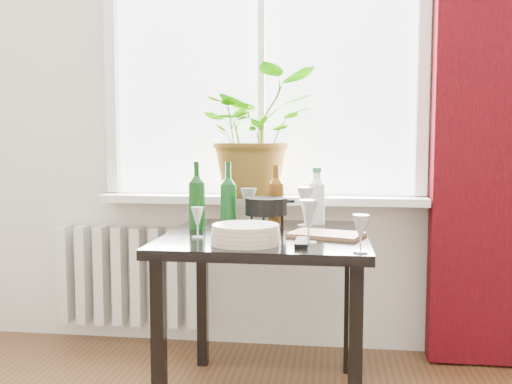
# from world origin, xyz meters

# --- Properties ---
(window) EXTENTS (1.72, 0.08, 1.62)m
(window) POSITION_xyz_m (0.00, 2.22, 1.60)
(window) COLOR white
(window) RESTS_ON ground
(windowsill) EXTENTS (1.72, 0.20, 0.04)m
(windowsill) POSITION_xyz_m (0.00, 2.15, 0.82)
(windowsill) COLOR white
(windowsill) RESTS_ON ground
(curtain) EXTENTS (0.50, 0.12, 2.56)m
(curtain) POSITION_xyz_m (1.12, 2.12, 1.30)
(curtain) COLOR #360409
(curtain) RESTS_ON ground
(radiator) EXTENTS (0.80, 0.10, 0.55)m
(radiator) POSITION_xyz_m (-0.75, 2.18, 0.38)
(radiator) COLOR silver
(radiator) RESTS_ON ground
(table) EXTENTS (0.85, 0.85, 0.74)m
(table) POSITION_xyz_m (0.10, 1.55, 0.65)
(table) COLOR black
(table) RESTS_ON ground
(potted_plant) EXTENTS (0.77, 0.74, 0.66)m
(potted_plant) POSITION_xyz_m (-0.02, 2.11, 1.18)
(potted_plant) COLOR #3F711E
(potted_plant) RESTS_ON windowsill
(wine_bottle_left) EXTENTS (0.09, 0.09, 0.31)m
(wine_bottle_left) POSITION_xyz_m (-0.22, 1.64, 0.89)
(wine_bottle_left) COLOR #0C3E0E
(wine_bottle_left) RESTS_ON table
(wine_bottle_right) EXTENTS (0.08, 0.08, 0.30)m
(wine_bottle_right) POSITION_xyz_m (-0.08, 1.64, 0.89)
(wine_bottle_right) COLOR #0C4314
(wine_bottle_right) RESTS_ON table
(bottle_amber) EXTENTS (0.09, 0.09, 0.29)m
(bottle_amber) POSITION_xyz_m (0.12, 1.75, 0.89)
(bottle_amber) COLOR #65340B
(bottle_amber) RESTS_ON table
(cleaning_bottle) EXTENTS (0.09, 0.09, 0.27)m
(cleaning_bottle) POSITION_xyz_m (0.30, 1.87, 0.87)
(cleaning_bottle) COLOR white
(cleaning_bottle) RESTS_ON table
(wineglass_front_right) EXTENTS (0.09, 0.09, 0.17)m
(wineglass_front_right) POSITION_xyz_m (0.29, 1.34, 0.83)
(wineglass_front_right) COLOR #B5BFC3
(wineglass_front_right) RESTS_ON table
(wineglass_far_right) EXTENTS (0.06, 0.06, 0.14)m
(wineglass_far_right) POSITION_xyz_m (0.48, 1.18, 0.81)
(wineglass_far_right) COLOR #B5BDC3
(wineglass_far_right) RESTS_ON table
(wineglass_back_center) EXTENTS (0.09, 0.09, 0.19)m
(wineglass_back_center) POSITION_xyz_m (0.25, 1.79, 0.83)
(wineglass_back_center) COLOR silver
(wineglass_back_center) RESTS_ON table
(wineglass_back_left) EXTENTS (0.09, 0.09, 0.18)m
(wineglass_back_left) POSITION_xyz_m (-0.01, 1.78, 0.83)
(wineglass_back_left) COLOR #B3BCC1
(wineglass_back_left) RESTS_ON table
(wineglass_front_left) EXTENTS (0.07, 0.07, 0.13)m
(wineglass_front_left) POSITION_xyz_m (-0.16, 1.41, 0.80)
(wineglass_front_left) COLOR silver
(wineglass_front_left) RESTS_ON table
(plate_stack) EXTENTS (0.29, 0.29, 0.07)m
(plate_stack) POSITION_xyz_m (0.05, 1.30, 0.78)
(plate_stack) COLOR beige
(plate_stack) RESTS_ON table
(fondue_pot) EXTENTS (0.23, 0.20, 0.15)m
(fondue_pot) POSITION_xyz_m (0.09, 1.64, 0.81)
(fondue_pot) COLOR black
(fondue_pot) RESTS_ON table
(tv_remote) EXTENTS (0.05, 0.17, 0.02)m
(tv_remote) POSITION_xyz_m (0.27, 1.31, 0.75)
(tv_remote) COLOR black
(tv_remote) RESTS_ON table
(cutting_board) EXTENTS (0.33, 0.27, 0.02)m
(cutting_board) POSITION_xyz_m (0.35, 1.51, 0.75)
(cutting_board) COLOR #916541
(cutting_board) RESTS_ON table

